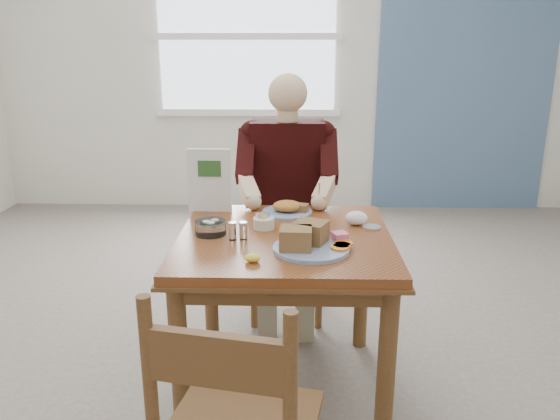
{
  "coord_description": "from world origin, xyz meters",
  "views": [
    {
      "loc": [
        0.04,
        -2.19,
        1.52
      ],
      "look_at": [
        -0.02,
        0.0,
        0.86
      ],
      "focal_mm": 35.0,
      "sensor_mm": 36.0,
      "label": 1
    }
  ],
  "objects_px": {
    "table": "(285,259)",
    "diner": "(287,181)",
    "near_plate": "(309,241)",
    "chair_far": "(287,233)",
    "far_plate": "(288,209)"
  },
  "relations": [
    {
      "from": "table",
      "to": "diner",
      "type": "height_order",
      "value": "diner"
    },
    {
      "from": "near_plate",
      "to": "table",
      "type": "bearing_deg",
      "value": 119.94
    },
    {
      "from": "table",
      "to": "near_plate",
      "type": "distance_m",
      "value": 0.25
    },
    {
      "from": "chair_far",
      "to": "near_plate",
      "type": "xyz_separation_m",
      "value": [
        0.1,
        -0.97,
        0.31
      ]
    },
    {
      "from": "near_plate",
      "to": "far_plate",
      "type": "relative_size",
      "value": 1.19
    },
    {
      "from": "diner",
      "to": "far_plate",
      "type": "xyz_separation_m",
      "value": [
        0.01,
        -0.4,
        -0.04
      ]
    },
    {
      "from": "near_plate",
      "to": "far_plate",
      "type": "bearing_deg",
      "value": 100.31
    },
    {
      "from": "near_plate",
      "to": "far_plate",
      "type": "distance_m",
      "value": 0.48
    },
    {
      "from": "chair_far",
      "to": "near_plate",
      "type": "relative_size",
      "value": 2.71
    },
    {
      "from": "chair_far",
      "to": "near_plate",
      "type": "distance_m",
      "value": 1.02
    },
    {
      "from": "table",
      "to": "diner",
      "type": "relative_size",
      "value": 0.66
    },
    {
      "from": "table",
      "to": "far_plate",
      "type": "bearing_deg",
      "value": 88.04
    },
    {
      "from": "chair_far",
      "to": "diner",
      "type": "height_order",
      "value": "diner"
    },
    {
      "from": "near_plate",
      "to": "far_plate",
      "type": "height_order",
      "value": "near_plate"
    },
    {
      "from": "diner",
      "to": "far_plate",
      "type": "height_order",
      "value": "diner"
    }
  ]
}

